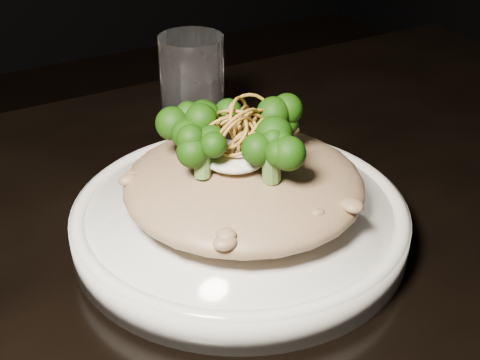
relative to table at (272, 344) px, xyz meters
name	(u,v)px	position (x,y,z in m)	size (l,w,h in m)	color
table	(272,344)	(0.00, 0.00, 0.00)	(1.10, 0.80, 0.75)	black
plate	(240,222)	(0.00, 0.05, 0.10)	(0.28, 0.28, 0.03)	silver
risotto	(244,184)	(0.00, 0.05, 0.13)	(0.20, 0.20, 0.04)	brown
broccoli	(237,133)	(0.00, 0.06, 0.18)	(0.13, 0.13, 0.05)	black
cheese	(234,156)	(-0.01, 0.05, 0.16)	(0.05, 0.05, 0.01)	white
shallots	(243,123)	(0.00, 0.05, 0.19)	(0.06, 0.06, 0.04)	brown
drinking_glass	(193,90)	(0.04, 0.23, 0.14)	(0.07, 0.07, 0.12)	white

